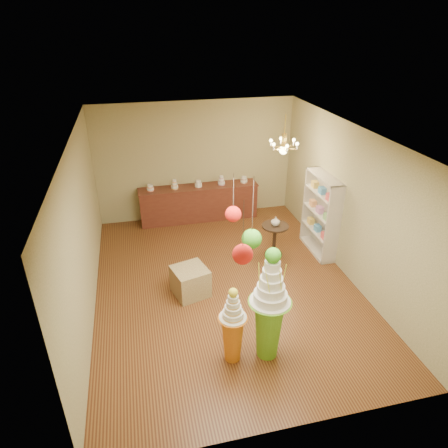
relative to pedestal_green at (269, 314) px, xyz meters
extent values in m
plane|color=#5A3318|center=(-0.21, 1.95, -0.79)|extent=(6.50, 6.50, 0.00)
plane|color=silver|center=(-0.21, 1.95, 2.21)|extent=(6.50, 6.50, 0.00)
cube|color=tan|center=(-0.21, 5.20, 0.71)|extent=(5.00, 0.04, 3.00)
cube|color=tan|center=(-0.21, -1.30, 0.71)|extent=(5.00, 0.04, 3.00)
cube|color=tan|center=(-2.71, 1.95, 0.71)|extent=(0.04, 6.50, 3.00)
cube|color=tan|center=(2.29, 1.95, 0.71)|extent=(0.04, 6.50, 3.00)
cone|color=#60AA25|center=(0.00, 0.00, -0.28)|extent=(0.55, 0.55, 1.03)
cylinder|color=white|center=(0.00, 0.00, 0.25)|extent=(0.74, 0.74, 0.03)
cylinder|color=white|center=(0.00, 0.00, 0.33)|extent=(0.60, 0.60, 0.14)
cylinder|color=white|center=(0.00, 0.00, 0.47)|extent=(0.49, 0.49, 0.14)
cylinder|color=white|center=(0.00, 0.00, 0.60)|extent=(0.41, 0.41, 0.14)
cylinder|color=white|center=(0.00, 0.00, 0.74)|extent=(0.33, 0.33, 0.14)
cylinder|color=white|center=(0.00, 0.00, 0.87)|extent=(0.27, 0.27, 0.14)
sphere|color=green|center=(0.00, 0.00, 1.04)|extent=(0.23, 0.23, 0.23)
cone|color=orange|center=(-0.55, 0.04, -0.40)|extent=(0.35, 0.35, 0.80)
cylinder|color=white|center=(-0.55, 0.04, 0.02)|extent=(0.42, 0.42, 0.03)
cylinder|color=white|center=(-0.55, 0.04, 0.08)|extent=(0.32, 0.32, 0.09)
cylinder|color=white|center=(-0.55, 0.04, 0.17)|extent=(0.25, 0.25, 0.09)
cylinder|color=white|center=(-0.55, 0.04, 0.27)|extent=(0.20, 0.20, 0.09)
cylinder|color=white|center=(-0.55, 0.04, 0.36)|extent=(0.16, 0.16, 0.09)
sphere|color=yellow|center=(-0.55, 0.04, 0.47)|extent=(0.14, 0.14, 0.14)
cube|color=#927D50|center=(-0.93, 1.81, -0.51)|extent=(0.75, 0.75, 0.56)
cube|color=#55251A|center=(-0.21, 4.92, -0.34)|extent=(3.00, 0.50, 0.90)
cube|color=#55251A|center=(-0.21, 4.92, 0.11)|extent=(3.04, 0.54, 0.03)
cylinder|color=white|center=(-1.41, 4.92, 0.21)|extent=(0.18, 0.18, 0.16)
cylinder|color=white|center=(-0.81, 4.92, 0.25)|extent=(0.18, 0.18, 0.24)
cylinder|color=white|center=(-0.21, 4.92, 0.21)|extent=(0.18, 0.18, 0.16)
cylinder|color=white|center=(0.39, 4.92, 0.25)|extent=(0.18, 0.18, 0.24)
cylinder|color=white|center=(0.99, 4.92, 0.21)|extent=(0.18, 0.18, 0.16)
cube|color=beige|center=(2.27, 2.75, 0.11)|extent=(0.04, 1.20, 1.80)
cube|color=beige|center=(2.11, 2.75, -0.29)|extent=(0.30, 1.14, 0.03)
cube|color=beige|center=(2.11, 2.75, 0.16)|extent=(0.30, 1.14, 0.03)
cube|color=beige|center=(2.11, 2.75, 0.61)|extent=(0.30, 1.14, 0.03)
cylinder|color=black|center=(1.10, 2.78, -0.77)|extent=(0.50, 0.50, 0.04)
cylinder|color=black|center=(1.10, 2.78, -0.43)|extent=(0.10, 0.10, 0.73)
cylinder|color=black|center=(1.10, 2.78, -0.07)|extent=(0.76, 0.76, 0.04)
imported|color=beige|center=(1.10, 2.78, 0.05)|extent=(0.22, 0.22, 0.20)
cylinder|color=#41372E|center=(-0.62, -0.63, 1.86)|extent=(0.01, 0.01, 0.69)
sphere|color=red|center=(-0.62, -0.63, 1.52)|extent=(0.24, 0.24, 0.24)
cylinder|color=#41372E|center=(-0.30, 0.04, 1.76)|extent=(0.01, 0.01, 0.89)
sphere|color=green|center=(-0.30, 0.04, 1.32)|extent=(0.27, 0.27, 0.27)
cylinder|color=#41372E|center=(-0.52, 0.19, 1.92)|extent=(0.01, 0.01, 0.57)
sphere|color=red|center=(-0.52, 0.19, 1.64)|extent=(0.22, 0.22, 0.22)
cylinder|color=#EEC054|center=(1.36, 3.29, 1.96)|extent=(0.02, 0.02, 0.50)
cylinder|color=#EEC054|center=(1.36, 3.29, 1.66)|extent=(0.10, 0.10, 0.30)
sphere|color=#EED883|center=(1.36, 3.29, 1.46)|extent=(0.18, 0.18, 0.18)
camera|label=1|loc=(-1.72, -4.39, 3.95)|focal=32.00mm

